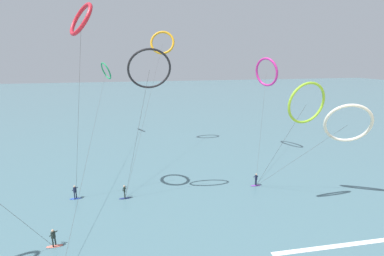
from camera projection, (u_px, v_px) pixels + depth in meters
The scene contains 13 objects.
sea_water at pixel (146, 100), 114.35m from camera, with size 400.00×200.00×0.08m, color #476B75.
surfer_coral at pixel (54, 239), 24.10m from camera, with size 1.40×0.70×1.70m.
surfer_navy at pixel (125, 193), 32.49m from camera, with size 1.40×0.59×1.70m.
surfer_cobalt at pixel (75, 193), 32.43m from camera, with size 1.40×0.72×1.70m.
surfer_violet at pixel (256, 180), 35.81m from camera, with size 1.40×0.59×1.70m.
kite_ivory at pixel (348, 124), 31.52m from camera, with size 11.66×6.65×11.51m.
kite_charcoal at pixel (149, 69), 30.45m from camera, with size 6.04×2.59×17.40m.
kite_magenta at pixel (266, 72), 47.78m from camera, with size 9.44×16.80×16.60m.
kite_amber at pixel (162, 43), 50.97m from camera, with size 10.20×24.09×21.46m.
kite_emerald at pixel (106, 71), 58.41m from camera, with size 3.02×47.52×15.67m.
kite_crimson at pixel (81, 19), 29.16m from camera, with size 4.30×4.65×22.17m.
kite_lime at pixel (307, 103), 28.87m from camera, with size 4.96×5.81×13.99m.
wave_crest_mid at pixel (363, 243), 24.73m from camera, with size 17.67×0.50×0.12m, color white.
Camera 1 is at (-6.95, -9.40, 16.13)m, focal length 25.66 mm.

